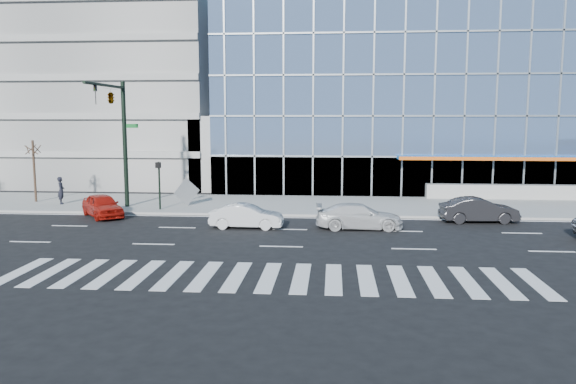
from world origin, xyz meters
name	(u,v)px	position (x,y,z in m)	size (l,w,h in m)	color
ground	(288,229)	(0.00, 0.00, 0.00)	(160.00, 160.00, 0.00)	black
sidewalk	(298,205)	(0.00, 8.00, 0.07)	(120.00, 8.00, 0.15)	gray
theatre_building	(457,100)	(14.00, 26.00, 7.50)	(42.00, 26.00, 15.00)	#6A86B1
parking_garage	(109,76)	(-20.00, 26.00, 10.00)	(24.00, 24.00, 20.00)	gray
ramp_block	(235,152)	(-6.00, 18.00, 3.00)	(6.00, 8.00, 6.00)	gray
tower_backdrop	(150,13)	(-30.00, 70.00, 24.00)	(14.00, 14.00, 48.00)	gray
traffic_signal	(115,113)	(-11.00, 4.57, 6.16)	(1.14, 5.74, 8.00)	black
ped_signal_post	(159,178)	(-8.50, 4.94, 2.14)	(0.30, 0.33, 3.00)	black
street_tree_near	(33,149)	(-18.00, 7.50, 3.78)	(1.10, 1.10, 4.23)	#332319
white_suv	(359,216)	(3.74, 0.50, 0.67)	(1.87, 4.60, 1.34)	silver
white_sedan	(247,216)	(-2.26, 0.22, 0.64)	(1.36, 3.90, 1.28)	silver
dark_sedan	(479,210)	(10.55, 2.92, 0.70)	(1.48, 4.25, 1.40)	black
red_sedan	(102,206)	(-11.33, 2.88, 0.69)	(1.62, 4.03, 1.37)	#AD160D
pedestrian	(61,190)	(-15.74, 6.64, 1.06)	(0.66, 0.44, 1.82)	black
tilted_panel	(187,192)	(-7.21, 6.64, 1.07)	(1.30, 0.06, 1.30)	gray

